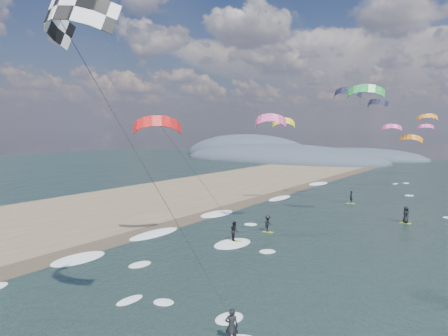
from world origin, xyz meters
The scene contains 9 objects.
ground centered at (0.00, 0.00, 0.00)m, with size 260.00×260.00×0.00m, color black.
sand_strip centered at (-24.00, 10.00, 0.00)m, with size 26.00×240.00×0.00m, color brown.
wet_sand_strip centered at (-12.00, 10.00, 0.00)m, with size 3.00×240.00×0.00m, color #382D23.
coastal_hills centered at (-44.84, 107.86, 0.00)m, with size 80.00×41.00×15.00m.
kitesurfer_near_a centered at (3.32, -3.59, 11.64)m, with size 7.85×8.77×15.43m.
kitesurfer_near_b centered at (-5.55, 12.67, 7.41)m, with size 7.08×9.18×11.76m.
far_kitesurfers centered at (1.94, 29.41, 0.85)m, with size 11.32×20.72×1.79m.
bg_kite_field centered at (0.26, 54.73, 11.77)m, with size 14.80×74.18×7.57m.
shoreline_surf centered at (-10.80, 14.75, 0.00)m, with size 2.40×79.40×0.11m.
Camera 1 is at (16.88, -14.96, 10.10)m, focal length 35.00 mm.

